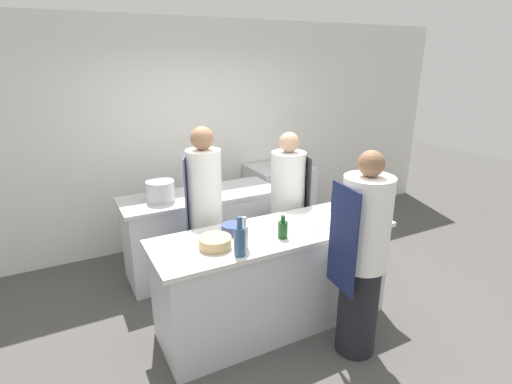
{
  "coord_description": "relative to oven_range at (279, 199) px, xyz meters",
  "views": [
    {
      "loc": [
        -1.61,
        -2.72,
        2.35
      ],
      "look_at": [
        0.0,
        0.35,
        1.18
      ],
      "focal_mm": 28.0,
      "sensor_mm": 36.0,
      "label": 1
    }
  ],
  "objects": [
    {
      "name": "bottle_olive_oil",
      "position": [
        -1.55,
        -2.01,
        0.58
      ],
      "size": [
        0.09,
        0.09,
        0.31
      ],
      "color": "#2D5175",
      "rests_on": "prep_counter"
    },
    {
      "name": "stockpot",
      "position": [
        -1.76,
        -0.53,
        0.56
      ],
      "size": [
        0.29,
        0.29,
        0.21
      ],
      "color": "silver",
      "rests_on": "pass_counter"
    },
    {
      "name": "chef_at_stove",
      "position": [
        -0.57,
        -1.12,
        0.35
      ],
      "size": [
        0.4,
        0.39,
        1.64
      ],
      "rotation": [
        0.0,
        0.0,
        -1.82
      ],
      "color": "black",
      "rests_on": "ground_plane"
    },
    {
      "name": "bottle_cooking_oil",
      "position": [
        -0.36,
        -1.62,
        0.56
      ],
      "size": [
        0.06,
        0.06,
        0.26
      ],
      "color": "black",
      "rests_on": "prep_counter"
    },
    {
      "name": "bottle_vinegar",
      "position": [
        -1.47,
        -1.93,
        0.56
      ],
      "size": [
        0.07,
        0.07,
        0.27
      ],
      "color": "silver",
      "rests_on": "prep_counter"
    },
    {
      "name": "ground_plane",
      "position": [
        -1.09,
        -1.74,
        -0.47
      ],
      "size": [
        16.0,
        16.0,
        0.0
      ],
      "primitive_type": "plane",
      "color": "#4C4947"
    },
    {
      "name": "chef_at_pass_far",
      "position": [
        -1.49,
        -1.11,
        0.42
      ],
      "size": [
        0.38,
        0.37,
        1.77
      ],
      "rotation": [
        0.0,
        0.0,
        1.19
      ],
      "color": "black",
      "rests_on": "ground_plane"
    },
    {
      "name": "chef_at_prep_near",
      "position": [
        -0.67,
        -2.38,
        0.38
      ],
      "size": [
        0.41,
        0.39,
        1.72
      ],
      "rotation": [
        0.0,
        0.0,
        1.46
      ],
      "color": "black",
      "rests_on": "ground_plane"
    },
    {
      "name": "cutting_board",
      "position": [
        -0.67,
        -1.8,
        0.46
      ],
      "size": [
        0.36,
        0.26,
        0.01
      ],
      "color": "white",
      "rests_on": "prep_counter"
    },
    {
      "name": "oven_range",
      "position": [
        0.0,
        0.0,
        0.0
      ],
      "size": [
        0.79,
        0.67,
        0.95
      ],
      "color": "silver",
      "rests_on": "ground_plane"
    },
    {
      "name": "pass_counter",
      "position": [
        -1.32,
        -0.52,
        -0.01
      ],
      "size": [
        1.73,
        0.64,
        0.93
      ],
      "color": "silver",
      "rests_on": "ground_plane"
    },
    {
      "name": "wall_back",
      "position": [
        -1.09,
        0.39,
        0.93
      ],
      "size": [
        8.0,
        0.06,
        2.8
      ],
      "color": "silver",
      "rests_on": "ground_plane"
    },
    {
      "name": "bottle_wine",
      "position": [
        -1.1,
        -1.89,
        0.53
      ],
      "size": [
        0.08,
        0.08,
        0.19
      ],
      "color": "#19471E",
      "rests_on": "prep_counter"
    },
    {
      "name": "bottle_sauce",
      "position": [
        -0.09,
        -1.95,
        0.53
      ],
      "size": [
        0.06,
        0.06,
        0.2
      ],
      "color": "#B2A84C",
      "rests_on": "prep_counter"
    },
    {
      "name": "bowl_ceramic_blue",
      "position": [
        -1.43,
        -1.61,
        0.49
      ],
      "size": [
        0.19,
        0.19,
        0.08
      ],
      "color": "navy",
      "rests_on": "prep_counter"
    },
    {
      "name": "bowl_mixing_large",
      "position": [
        -1.66,
        -1.8,
        0.49
      ],
      "size": [
        0.26,
        0.26,
        0.09
      ],
      "color": "tan",
      "rests_on": "prep_counter"
    },
    {
      "name": "prep_counter",
      "position": [
        -1.09,
        -1.74,
        -0.01
      ],
      "size": [
        2.15,
        0.71,
        0.93
      ],
      "color": "silver",
      "rests_on": "ground_plane"
    },
    {
      "name": "bowl_prep_small",
      "position": [
        -0.3,
        -1.87,
        0.49
      ],
      "size": [
        0.21,
        0.21,
        0.08
      ],
      "color": "tan",
      "rests_on": "prep_counter"
    }
  ]
}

